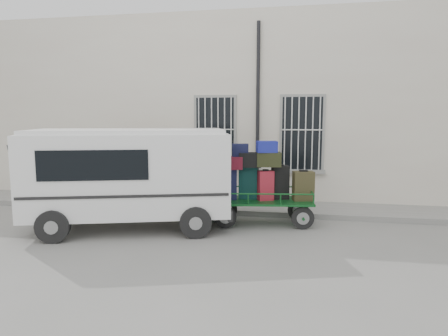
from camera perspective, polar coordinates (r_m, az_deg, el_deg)
ground at (r=10.06m, az=-2.46°, el=-8.58°), size 80.00×80.00×0.00m
building at (r=15.08m, az=2.20°, el=8.26°), size 24.00×5.15×6.00m
sidewalk at (r=12.12m, az=-0.13°, el=-5.43°), size 24.00×1.70×0.15m
luggage_cart at (r=10.24m, az=5.24°, el=-2.14°), size 2.96×1.44×2.15m
van at (r=10.05m, az=-13.37°, el=-0.59°), size 5.23×3.34×2.45m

